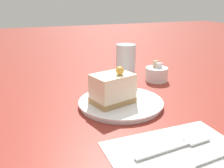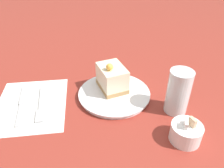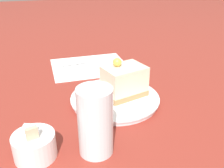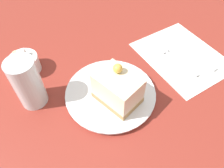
% 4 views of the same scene
% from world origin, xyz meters
% --- Properties ---
extents(ground_plane, '(4.00, 4.00, 0.00)m').
position_xyz_m(ground_plane, '(0.00, 0.00, 0.00)').
color(ground_plane, maroon).
extents(plate, '(0.22, 0.22, 0.01)m').
position_xyz_m(plate, '(0.01, -0.00, 0.01)').
color(plate, white).
rests_on(plate, ground_plane).
extents(cake_slice, '(0.10, 0.12, 0.10)m').
position_xyz_m(cake_slice, '(0.01, -0.02, 0.05)').
color(cake_slice, '#AD8451').
rests_on(cake_slice, plate).
extents(napkin, '(0.20, 0.25, 0.00)m').
position_xyz_m(napkin, '(0.26, 0.01, 0.00)').
color(napkin, white).
rests_on(napkin, ground_plane).
extents(fork, '(0.03, 0.17, 0.00)m').
position_xyz_m(fork, '(0.23, 0.03, 0.01)').
color(fork, '#B2B2B7').
rests_on(fork, napkin).
extents(knife, '(0.03, 0.19, 0.00)m').
position_xyz_m(knife, '(0.29, -0.01, 0.00)').
color(knife, '#B2B2B7').
rests_on(knife, napkin).
extents(sugar_bowl, '(0.08, 0.08, 0.07)m').
position_xyz_m(sugar_bowl, '(-0.14, 0.19, 0.02)').
color(sugar_bowl, white).
rests_on(sugar_bowl, ground_plane).
extents(drinking_glass, '(0.06, 0.06, 0.13)m').
position_xyz_m(drinking_glass, '(-0.16, 0.09, 0.06)').
color(drinking_glass, silver).
rests_on(drinking_glass, ground_plane).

